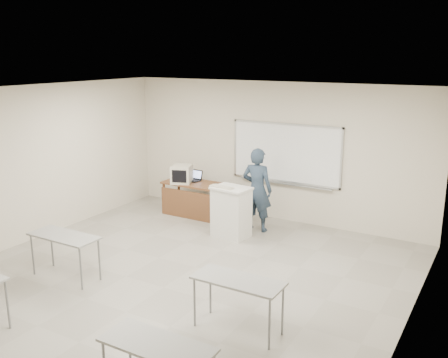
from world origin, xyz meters
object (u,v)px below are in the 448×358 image
Objects in this scene: instructor_desk at (191,193)px; mouse at (216,184)px; crt_monitor at (182,174)px; keyboard at (222,187)px; podium at (231,212)px; presenter at (257,190)px; whiteboard at (286,154)px; laptop at (194,178)px.

instructor_desk is 15.46× the size of mouse.
keyboard is (1.51, -0.80, 0.09)m from crt_monitor.
podium is 11.29× the size of mouse.
mouse is (0.55, 0.16, 0.23)m from instructor_desk.
crt_monitor is 5.29× the size of mouse.
keyboard is 0.28× the size of presenter.
instructor_desk is at bearing 160.50° from podium.
presenter reaches higher than instructor_desk.
whiteboard is 2.43× the size of podium.
whiteboard is at bearing 77.67° from podium.
crt_monitor is (-1.66, 0.68, 0.43)m from podium.
laptop is 0.18× the size of presenter.
mouse is at bearing -7.63° from crt_monitor.
keyboard reaches higher than instructor_desk.
mouse is at bearing -17.68° from presenter.
whiteboard reaches higher than instructor_desk.
laptop is at bearing -165.69° from whiteboard.
presenter is (1.69, -0.10, 0.33)m from instructor_desk.
laptop is (-2.01, -0.51, -0.67)m from whiteboard.
crt_monitor reaches higher than laptop.
crt_monitor is at bearing -176.59° from instructor_desk.
whiteboard is 2.27m from instructor_desk.
mouse is at bearing 131.01° from keyboard.
laptop is (-1.51, 0.95, 0.29)m from podium.
podium is at bearing -25.65° from instructor_desk.
instructor_desk is at bearing -8.09° from presenter.
crt_monitor reaches higher than keyboard.
crt_monitor is at bearing 156.95° from keyboard.
crt_monitor is 0.84m from mouse.
presenter is at bearing 63.74° from keyboard.
presenter reaches higher than podium.
crt_monitor is (-2.16, -0.79, -0.54)m from whiteboard.
keyboard reaches higher than laptop.
instructor_desk is 4.43× the size of laptop.
laptop reaches higher than mouse.
podium reaches higher than laptop.
keyboard is at bearing -134.86° from podium.
mouse is (-0.86, 0.85, 0.26)m from podium.
laptop is 0.64× the size of keyboard.
laptop is at bearing 154.25° from podium.
crt_monitor is at bearing -7.24° from presenter.
whiteboard is at bearing 21.10° from mouse.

